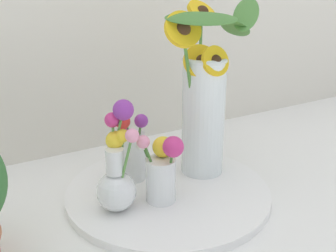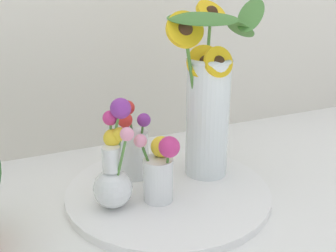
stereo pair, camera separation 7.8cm
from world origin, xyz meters
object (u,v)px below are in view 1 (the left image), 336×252
Objects in this scene: mason_jar_sunflowers at (204,101)px; vase_small_back at (130,147)px; vase_small_center at (162,168)px; serving_tray at (168,191)px; vase_bulb_right at (117,173)px.

vase_small_back is at bearing 160.97° from mason_jar_sunflowers.
mason_jar_sunflowers is 0.19m from vase_small_center.
vase_small_center is 0.85× the size of vase_small_back.
vase_small_back reaches higher than serving_tray.
vase_small_back is (-0.01, 0.12, 0.00)m from vase_small_center.
vase_bulb_right reaches higher than serving_tray.
serving_tray is 0.13m from vase_small_back.
serving_tray is 1.10× the size of mason_jar_sunflowers.
serving_tray is at bearing -164.72° from mason_jar_sunflowers.
vase_small_back is at bearing 119.27° from serving_tray.
vase_bulb_right is (-0.12, -0.02, 0.08)m from serving_tray.
mason_jar_sunflowers is 0.19m from vase_small_back.
vase_small_back is (0.07, 0.10, -0.00)m from vase_bulb_right.
mason_jar_sunflowers reaches higher than serving_tray.
vase_small_back reaches higher than vase_small_center.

